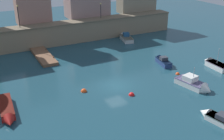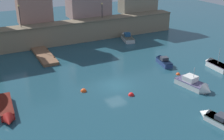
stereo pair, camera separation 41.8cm
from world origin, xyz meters
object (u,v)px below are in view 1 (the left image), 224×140
mooring_buoy_1 (84,92)px  moored_boat_1 (214,64)px  moored_boat_6 (218,119)px  mooring_buoy_0 (178,74)px  quay_lamp_0 (18,13)px  mooring_buoy_2 (132,95)px  moored_boat_4 (125,37)px  moored_boat_5 (195,85)px  moored_boat_2 (7,111)px  quay_lamp_1 (101,8)px  moored_boat_3 (162,60)px

mooring_buoy_1 → moored_boat_1: bearing=-4.6°
moored_boat_6 → mooring_buoy_0: moored_boat_6 is taller
quay_lamp_0 → mooring_buoy_1: bearing=-80.2°
mooring_buoy_2 → moored_boat_4: bearing=61.8°
moored_boat_1 → moored_boat_5: 8.66m
moored_boat_1 → moored_boat_2: (-30.17, 0.66, -0.00)m
moored_boat_2 → moored_boat_6: moored_boat_6 is taller
quay_lamp_1 → mooring_buoy_0: 22.63m
moored_boat_3 → mooring_buoy_2: size_ratio=6.32×
quay_lamp_0 → quay_lamp_1: size_ratio=1.30×
quay_lamp_0 → moored_boat_3: 25.74m
moored_boat_4 → moored_boat_5: size_ratio=1.03×
moored_boat_2 → moored_boat_5: 23.04m
moored_boat_5 → mooring_buoy_2: 8.58m
moored_boat_2 → moored_boat_5: size_ratio=1.23×
moored_boat_4 → mooring_buoy_0: moored_boat_4 is taller
moored_boat_5 → moored_boat_6: 7.70m
quay_lamp_1 → mooring_buoy_2: bearing=-106.9°
moored_boat_6 → mooring_buoy_1: bearing=27.1°
mooring_buoy_0 → quay_lamp_0: bearing=128.9°
moored_boat_2 → moored_boat_5: bearing=80.8°
moored_boat_1 → moored_boat_5: size_ratio=0.88×
moored_boat_2 → mooring_buoy_1: (9.39, 1.03, -0.43)m
moored_boat_1 → moored_boat_3: (-6.18, 4.87, 0.03)m
moored_boat_3 → moored_boat_4: size_ratio=0.84×
mooring_buoy_1 → mooring_buoy_2: (4.86, -3.62, 0.00)m
moored_boat_1 → mooring_buoy_0: (-6.74, 0.36, -0.43)m
moored_boat_3 → moored_boat_4: bearing=6.3°
moored_boat_1 → moored_boat_4: size_ratio=0.86×
moored_boat_2 → mooring_buoy_1: moored_boat_2 is taller
moored_boat_3 → mooring_buoy_0: moored_boat_3 is taller
quay_lamp_0 → moored_boat_4: quay_lamp_0 is taller
moored_boat_5 → moored_boat_4: bearing=162.5°
moored_boat_1 → mooring_buoy_2: moored_boat_1 is taller
moored_boat_1 → moored_boat_5: (-7.63, -4.11, 0.08)m
moored_boat_3 → mooring_buoy_2: 11.88m
quay_lamp_1 → moored_boat_1: size_ratio=0.64×
quay_lamp_1 → moored_boat_3: bearing=-82.0°
quay_lamp_0 → moored_boat_2: quay_lamp_0 is taller
quay_lamp_1 → moored_boat_3: (2.41, -17.23, -5.56)m
quay_lamp_0 → moored_boat_4: size_ratio=0.71×
moored_boat_3 → moored_boat_4: 13.64m
moored_boat_3 → moored_boat_6: size_ratio=0.92×
mooring_buoy_0 → mooring_buoy_2: mooring_buoy_2 is taller
quay_lamp_1 → moored_boat_6: quay_lamp_1 is taller
quay_lamp_0 → mooring_buoy_2: bearing=-70.7°
moored_boat_5 → mooring_buoy_0: (0.88, 4.47, -0.52)m
moored_boat_2 → moored_boat_3: 24.36m
moored_boat_1 → mooring_buoy_1: (-20.78, 1.68, -0.43)m
moored_boat_5 → moored_boat_6: moored_boat_5 is taller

